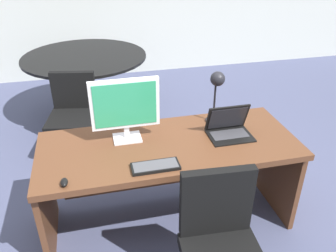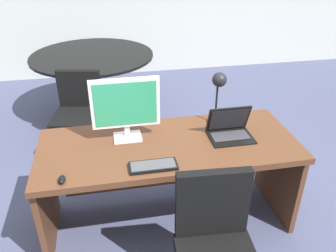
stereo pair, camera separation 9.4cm
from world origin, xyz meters
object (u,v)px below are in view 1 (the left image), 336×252
Objects in this scene: keyboard at (155,166)px; meeting_table at (86,70)px; monitor at (125,106)px; desk at (168,161)px; laptop at (228,125)px; desk_lamp at (217,86)px; meeting_chair_near at (74,124)px; mouse at (64,182)px.

keyboard is 0.21× the size of meeting_table.
meeting_table is at bearing 97.51° from monitor.
desk is at bearing -75.01° from meeting_table.
desk is 5.83× the size of laptop.
desk_lamp is at bearing 102.56° from laptop.
desk is 2.08m from meeting_table.
desk_lamp is 0.50× the size of meeting_chair_near.
laptop is 2.26m from meeting_table.
mouse is 1.53m from meeting_chair_near.
desk_lamp is (0.70, 0.09, 0.05)m from monitor.
meeting_table reaches higher than desk.
desk_lamp is (-0.04, 0.18, 0.24)m from laptop.
desk is 0.53m from laptop.
desk_lamp reaches higher than meeting_chair_near.
meeting_table is (0.18, 2.36, -0.16)m from mouse.
monitor is at bearing -67.86° from meeting_chair_near.
monitor is 0.33× the size of meeting_table.
laptop is (0.46, -0.01, 0.26)m from desk.
monitor reaches higher than meeting_table.
monitor reaches higher than desk.
laptop is at bearing -63.74° from meeting_table.
keyboard is at bearing -80.63° from meeting_table.
mouse reaches higher than keyboard.
meeting_chair_near is at bearing 111.04° from keyboard.
desk is 0.67m from desk_lamp.
meeting_table is at bearing 79.03° from meeting_chair_near.
meeting_chair_near is at bearing 135.69° from laptop.
desk_lamp reaches higher than laptop.
meeting_chair_near is (-0.42, 1.04, -0.65)m from monitor.
desk is 0.54m from monitor.
meeting_table is 0.93m from meeting_chair_near.
laptop is 4.00× the size of mouse.
monitor is 1.13× the size of desk_lamp.
keyboard is at bearing -154.12° from laptop.
keyboard is at bearing -68.96° from meeting_chair_near.
desk_lamp reaches higher than meeting_table.
monitor reaches higher than mouse.
desk_lamp is 2.12m from meeting_table.
desk is at bearing 178.44° from laptop.
keyboard is (-0.15, -0.31, 0.20)m from desk.
desk is 3.85× the size of monitor.
keyboard is at bearing 4.17° from mouse.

